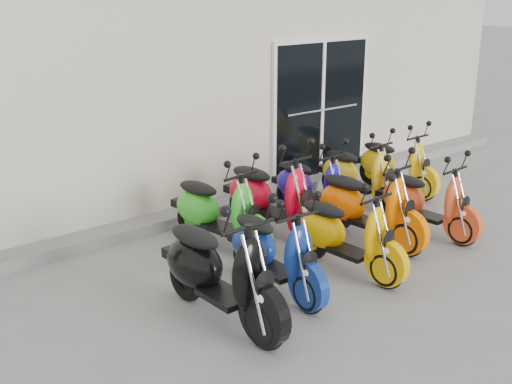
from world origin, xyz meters
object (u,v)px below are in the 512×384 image
at_px(scooter_back_blue, 313,177).
at_px(scooter_back_green, 219,200).
at_px(scooter_front_blue, 274,240).
at_px(scooter_front_orange_a, 347,223).
at_px(scooter_front_black, 220,256).
at_px(scooter_front_orange_b, 368,195).
at_px(scooter_back_red, 272,185).
at_px(scooter_back_yellow, 359,165).
at_px(scooter_front_red, 428,191).
at_px(scooter_back_extra, 397,156).

bearing_deg(scooter_back_blue, scooter_back_green, -179.45).
distance_m(scooter_front_blue, scooter_front_orange_a, 0.96).
bearing_deg(scooter_back_blue, scooter_front_black, -151.30).
height_order(scooter_front_orange_b, scooter_back_green, scooter_front_orange_b).
bearing_deg(scooter_front_orange_a, scooter_back_red, 81.16).
distance_m(scooter_front_black, scooter_back_yellow, 3.95).
distance_m(scooter_front_black, scooter_front_red, 3.41).
height_order(scooter_front_blue, scooter_front_orange_a, scooter_front_orange_a).
height_order(scooter_front_orange_a, scooter_back_red, scooter_back_red).
distance_m(scooter_back_red, scooter_back_extra, 2.61).
xyz_separation_m(scooter_front_orange_a, scooter_back_extra, (2.73, 1.53, -0.02)).
xyz_separation_m(scooter_front_blue, scooter_back_blue, (1.89, 1.40, -0.01)).
bearing_deg(scooter_front_blue, scooter_back_yellow, 29.37).
bearing_deg(scooter_back_green, scooter_back_yellow, -7.53).
distance_m(scooter_front_black, scooter_front_orange_b, 2.62).
relative_size(scooter_back_red, scooter_back_yellow, 1.11).
height_order(scooter_front_blue, scooter_back_red, scooter_back_red).
height_order(scooter_front_orange_b, scooter_front_red, scooter_front_orange_b).
xyz_separation_m(scooter_front_orange_b, scooter_back_red, (-0.70, 1.00, 0.01)).
bearing_deg(scooter_front_blue, scooter_front_black, -166.70).
xyz_separation_m(scooter_front_blue, scooter_back_extra, (3.68, 1.40, -0.01)).
bearing_deg(scooter_back_blue, scooter_front_orange_a, -122.69).
distance_m(scooter_back_green, scooter_back_red, 0.81).
height_order(scooter_front_black, scooter_back_red, scooter_front_black).
xyz_separation_m(scooter_front_black, scooter_back_extra, (4.48, 1.55, -0.10)).
relative_size(scooter_front_orange_a, scooter_back_green, 0.97).
bearing_deg(scooter_front_orange_b, scooter_front_black, -175.21).
xyz_separation_m(scooter_front_black, scooter_back_yellow, (3.63, 1.54, -0.10)).
distance_m(scooter_front_orange_b, scooter_back_extra, 2.20).
xyz_separation_m(scooter_front_orange_a, scooter_front_red, (1.66, 0.16, -0.02)).
relative_size(scooter_front_black, scooter_front_orange_b, 1.07).
distance_m(scooter_front_blue, scooter_back_blue, 2.36).
height_order(scooter_front_blue, scooter_back_yellow, scooter_front_blue).
distance_m(scooter_front_blue, scooter_back_green, 1.38).
bearing_deg(scooter_front_orange_b, scooter_front_orange_a, -157.40).
bearing_deg(scooter_back_green, scooter_front_orange_b, -43.26).
bearing_deg(scooter_back_blue, scooter_back_extra, -1.17).
bearing_deg(scooter_back_red, scooter_back_green, 171.81).
bearing_deg(scooter_front_blue, scooter_back_blue, 39.69).
bearing_deg(scooter_back_yellow, scooter_front_orange_b, -136.06).
height_order(scooter_front_black, scooter_back_blue, scooter_front_black).
bearing_deg(scooter_front_orange_b, scooter_back_extra, 25.09).
xyz_separation_m(scooter_front_orange_a, scooter_back_green, (-0.69, 1.49, 0.02)).
height_order(scooter_front_orange_b, scooter_back_red, scooter_back_red).
relative_size(scooter_front_black, scooter_front_blue, 1.15).
relative_size(scooter_front_orange_b, scooter_back_blue, 1.10).
distance_m(scooter_front_orange_a, scooter_back_yellow, 2.42).
relative_size(scooter_front_red, scooter_back_green, 0.94).
relative_size(scooter_front_blue, scooter_front_orange_b, 0.93).
xyz_separation_m(scooter_front_orange_a, scooter_back_blue, (0.94, 1.53, -0.02)).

